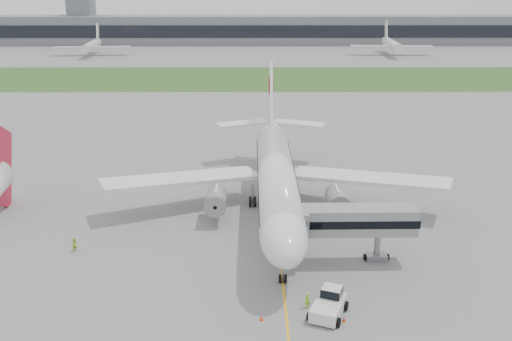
{
  "coord_description": "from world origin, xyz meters",
  "views": [
    {
      "loc": [
        -3.22,
        -68.75,
        30.4
      ],
      "look_at": [
        -2.74,
        2.0,
        6.91
      ],
      "focal_mm": 40.0,
      "sensor_mm": 36.0,
      "label": 1
    }
  ],
  "objects_px": {
    "airliner": "(276,172)",
    "pushback_tug": "(329,303)",
    "ground_crew_near": "(307,300)",
    "jet_bridge": "(345,221)"
  },
  "relations": [
    {
      "from": "airliner",
      "to": "pushback_tug",
      "type": "height_order",
      "value": "airliner"
    },
    {
      "from": "jet_bridge",
      "to": "ground_crew_near",
      "type": "height_order",
      "value": "jet_bridge"
    },
    {
      "from": "pushback_tug",
      "to": "ground_crew_near",
      "type": "bearing_deg",
      "value": 175.7
    },
    {
      "from": "pushback_tug",
      "to": "ground_crew_near",
      "type": "relative_size",
      "value": 3.13
    },
    {
      "from": "airliner",
      "to": "pushback_tug",
      "type": "bearing_deg",
      "value": -80.94
    },
    {
      "from": "airliner",
      "to": "jet_bridge",
      "type": "bearing_deg",
      "value": -65.26
    },
    {
      "from": "jet_bridge",
      "to": "ground_crew_near",
      "type": "relative_size",
      "value": 8.9
    },
    {
      "from": "airliner",
      "to": "pushback_tug",
      "type": "distance_m",
      "value": 26.6
    },
    {
      "from": "pushback_tug",
      "to": "jet_bridge",
      "type": "relative_size",
      "value": 0.35
    },
    {
      "from": "airliner",
      "to": "ground_crew_near",
      "type": "distance_m",
      "value": 25.42
    }
  ]
}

